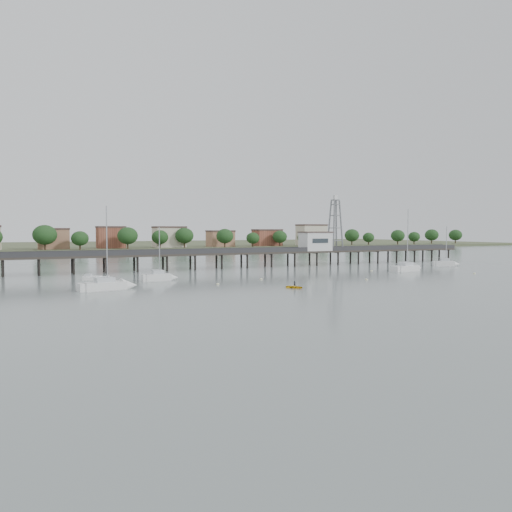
{
  "coord_description": "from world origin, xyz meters",
  "views": [
    {
      "loc": [
        -48.95,
        -57.15,
        9.76
      ],
      "look_at": [
        -1.73,
        42.0,
        4.0
      ],
      "focal_mm": 35.0,
      "sensor_mm": 36.0,
      "label": 1
    }
  ],
  "objects_px": {
    "lattice_tower": "(335,225)",
    "sailboat_b": "(162,277)",
    "pier": "(232,253)",
    "yellow_dinghy": "(295,288)",
    "white_tender": "(92,278)",
    "sailboat_d": "(410,268)",
    "sailboat_e": "(448,264)",
    "sailboat_a": "(114,285)"
  },
  "relations": [
    {
      "from": "sailboat_a",
      "to": "yellow_dinghy",
      "type": "xyz_separation_m",
      "value": [
        27.74,
        -11.24,
        -0.64
      ]
    },
    {
      "from": "pier",
      "to": "sailboat_b",
      "type": "distance_m",
      "value": 33.36
    },
    {
      "from": "pier",
      "to": "sailboat_d",
      "type": "xyz_separation_m",
      "value": [
        35.81,
        -25.38,
        -3.16
      ]
    },
    {
      "from": "yellow_dinghy",
      "to": "lattice_tower",
      "type": "bearing_deg",
      "value": 16.59
    },
    {
      "from": "sailboat_b",
      "to": "white_tender",
      "type": "relative_size",
      "value": 2.88
    },
    {
      "from": "lattice_tower",
      "to": "sailboat_a",
      "type": "relative_size",
      "value": 1.07
    },
    {
      "from": "lattice_tower",
      "to": "sailboat_d",
      "type": "relative_size",
      "value": 0.99
    },
    {
      "from": "sailboat_a",
      "to": "sailboat_b",
      "type": "bearing_deg",
      "value": 34.64
    },
    {
      "from": "pier",
      "to": "sailboat_b",
      "type": "bearing_deg",
      "value": -136.45
    },
    {
      "from": "sailboat_a",
      "to": "white_tender",
      "type": "xyz_separation_m",
      "value": [
        -1.25,
        17.19,
        -0.22
      ]
    },
    {
      "from": "sailboat_a",
      "to": "sailboat_d",
      "type": "distance_m",
      "value": 71.35
    },
    {
      "from": "sailboat_e",
      "to": "yellow_dinghy",
      "type": "distance_m",
      "value": 68.86
    },
    {
      "from": "sailboat_d",
      "to": "yellow_dinghy",
      "type": "xyz_separation_m",
      "value": [
        -43.14,
        -19.45,
        -0.63
      ]
    },
    {
      "from": "lattice_tower",
      "to": "sailboat_b",
      "type": "height_order",
      "value": "lattice_tower"
    },
    {
      "from": "sailboat_a",
      "to": "white_tender",
      "type": "height_order",
      "value": "sailboat_a"
    },
    {
      "from": "pier",
      "to": "sailboat_b",
      "type": "height_order",
      "value": "sailboat_b"
    },
    {
      "from": "lattice_tower",
      "to": "sailboat_b",
      "type": "distance_m",
      "value": 61.0
    },
    {
      "from": "sailboat_b",
      "to": "white_tender",
      "type": "bearing_deg",
      "value": 151.44
    },
    {
      "from": "sailboat_e",
      "to": "sailboat_a",
      "type": "relative_size",
      "value": 0.77
    },
    {
      "from": "sailboat_a",
      "to": "pier",
      "type": "bearing_deg",
      "value": 34.18
    },
    {
      "from": "sailboat_b",
      "to": "white_tender",
      "type": "distance_m",
      "value": 13.86
    },
    {
      "from": "pier",
      "to": "lattice_tower",
      "type": "bearing_deg",
      "value": 0.0
    },
    {
      "from": "sailboat_b",
      "to": "yellow_dinghy",
      "type": "bearing_deg",
      "value": -53.31
    },
    {
      "from": "sailboat_d",
      "to": "yellow_dinghy",
      "type": "height_order",
      "value": "sailboat_d"
    },
    {
      "from": "lattice_tower",
      "to": "sailboat_b",
      "type": "bearing_deg",
      "value": -157.62
    },
    {
      "from": "sailboat_d",
      "to": "white_tender",
      "type": "relative_size",
      "value": 4.17
    },
    {
      "from": "sailboat_e",
      "to": "yellow_dinghy",
      "type": "relative_size",
      "value": 3.67
    },
    {
      "from": "lattice_tower",
      "to": "white_tender",
      "type": "relative_size",
      "value": 4.14
    },
    {
      "from": "lattice_tower",
      "to": "sailboat_b",
      "type": "xyz_separation_m",
      "value": [
        -55.57,
        -22.88,
        -10.44
      ]
    },
    {
      "from": "pier",
      "to": "yellow_dinghy",
      "type": "xyz_separation_m",
      "value": [
        -7.33,
        -44.83,
        -3.79
      ]
    },
    {
      "from": "sailboat_d",
      "to": "sailboat_b",
      "type": "xyz_separation_m",
      "value": [
        -59.88,
        2.49,
        0.03
      ]
    },
    {
      "from": "pier",
      "to": "white_tender",
      "type": "bearing_deg",
      "value": -155.7
    },
    {
      "from": "pier",
      "to": "sailboat_a",
      "type": "relative_size",
      "value": 10.37
    },
    {
      "from": "lattice_tower",
      "to": "sailboat_e",
      "type": "xyz_separation_m",
      "value": [
        24.55,
        -17.9,
        -10.45
      ]
    },
    {
      "from": "sailboat_b",
      "to": "lattice_tower",
      "type": "bearing_deg",
      "value": 21.74
    },
    {
      "from": "white_tender",
      "to": "yellow_dinghy",
      "type": "bearing_deg",
      "value": -22.37
    },
    {
      "from": "white_tender",
      "to": "pier",
      "type": "bearing_deg",
      "value": 46.38
    },
    {
      "from": "sailboat_e",
      "to": "sailboat_b",
      "type": "distance_m",
      "value": 80.27
    },
    {
      "from": "sailboat_b",
      "to": "white_tender",
      "type": "height_order",
      "value": "sailboat_b"
    },
    {
      "from": "sailboat_d",
      "to": "white_tender",
      "type": "height_order",
      "value": "sailboat_d"
    },
    {
      "from": "sailboat_e",
      "to": "sailboat_d",
      "type": "distance_m",
      "value": 21.58
    },
    {
      "from": "sailboat_d",
      "to": "white_tender",
      "type": "bearing_deg",
      "value": 162.0
    }
  ]
}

